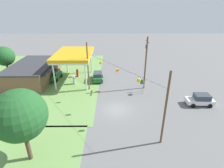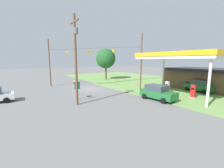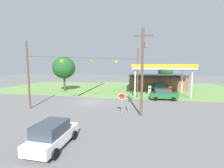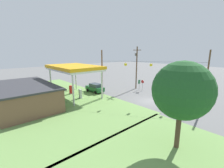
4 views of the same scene
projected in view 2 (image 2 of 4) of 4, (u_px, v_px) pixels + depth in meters
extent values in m
plane|color=slate|center=(91.00, 89.00, 26.46)|extent=(160.00, 160.00, 0.00)
cube|color=#6B934C|center=(220.00, 90.00, 25.23)|extent=(36.00, 28.00, 0.04)
cube|color=#6B934C|center=(112.00, 76.00, 48.47)|extent=(24.00, 24.00, 0.04)
cube|color=silver|center=(181.00, 58.00, 20.93)|extent=(11.07, 6.98, 0.35)
cube|color=orange|center=(182.00, 54.00, 20.86)|extent=(11.27, 7.18, 0.55)
cylinder|color=silver|center=(141.00, 76.00, 23.72)|extent=(0.28, 0.28, 5.20)
cylinder|color=silver|center=(209.00, 83.00, 15.74)|extent=(0.28, 0.28, 5.20)
cylinder|color=silver|center=(163.00, 74.00, 27.00)|extent=(0.28, 0.28, 5.20)
cube|color=brown|center=(209.00, 79.00, 26.37)|extent=(13.44, 7.76, 3.36)
cube|color=#333338|center=(210.00, 69.00, 26.09)|extent=(13.74, 8.06, 0.24)
cube|color=#333338|center=(198.00, 72.00, 23.74)|extent=(12.10, 0.70, 0.20)
cube|color=gray|center=(167.00, 92.00, 23.38)|extent=(0.71, 0.56, 0.12)
cube|color=silver|center=(167.00, 87.00, 23.24)|extent=(0.55, 0.40, 1.65)
cube|color=black|center=(166.00, 85.00, 23.07)|extent=(0.39, 0.03, 0.24)
cube|color=gray|center=(193.00, 97.00, 20.16)|extent=(0.71, 0.56, 0.12)
cube|color=red|center=(193.00, 91.00, 20.02)|extent=(0.55, 0.40, 1.65)
cube|color=black|center=(193.00, 89.00, 19.84)|extent=(0.39, 0.03, 0.24)
cube|color=#1E602D|center=(158.00, 94.00, 19.02)|extent=(4.65, 2.05, 0.86)
cube|color=#333D47|center=(156.00, 88.00, 19.11)|extent=(2.59, 1.81, 0.71)
cylinder|color=black|center=(172.00, 98.00, 18.55)|extent=(0.69, 0.25, 0.68)
cylinder|color=black|center=(163.00, 101.00, 17.41)|extent=(0.69, 0.25, 0.68)
cylinder|color=black|center=(153.00, 94.00, 20.76)|extent=(0.69, 0.25, 0.68)
cylinder|color=black|center=(144.00, 96.00, 19.62)|extent=(0.69, 0.25, 0.68)
cube|color=#1E602D|center=(199.00, 87.00, 23.92)|extent=(4.62, 2.29, 0.90)
cube|color=#333D47|center=(201.00, 82.00, 23.56)|extent=(2.61, 1.94, 0.73)
cylinder|color=black|center=(187.00, 89.00, 24.72)|extent=(0.70, 0.29, 0.68)
cylinder|color=black|center=(194.00, 88.00, 25.63)|extent=(0.70, 0.29, 0.68)
cylinder|color=black|center=(204.00, 92.00, 22.34)|extent=(0.70, 0.29, 0.68)
cylinder|color=black|center=(211.00, 91.00, 23.25)|extent=(0.70, 0.29, 0.68)
cylinder|color=black|center=(7.00, 97.00, 19.18)|extent=(0.25, 0.69, 0.68)
cylinder|color=black|center=(6.00, 100.00, 17.61)|extent=(0.25, 0.69, 0.68)
cylinder|color=#99999E|center=(74.00, 92.00, 19.16)|extent=(0.08, 0.08, 2.10)
cylinder|color=white|center=(74.00, 83.00, 19.00)|extent=(0.80, 0.03, 0.80)
cylinder|color=red|center=(74.00, 83.00, 19.00)|extent=(0.70, 0.03, 0.70)
cylinder|color=gray|center=(77.00, 91.00, 18.50)|extent=(0.07, 0.07, 2.40)
cube|color=#146B33|center=(77.00, 86.00, 18.34)|extent=(0.04, 0.70, 0.90)
cylinder|color=brown|center=(76.00, 61.00, 16.35)|extent=(0.28, 0.28, 9.84)
cube|color=brown|center=(74.00, 21.00, 15.70)|extent=(2.20, 0.14, 0.14)
cylinder|color=#59595B|center=(76.00, 31.00, 15.57)|extent=(0.44, 0.44, 0.60)
cylinder|color=brown|center=(49.00, 63.00, 28.72)|extent=(0.24, 0.24, 8.99)
cylinder|color=brown|center=(141.00, 64.00, 22.79)|extent=(0.24, 0.24, 8.99)
cylinder|color=black|center=(90.00, 48.00, 25.36)|extent=(14.38, 10.02, 0.02)
cylinder|color=black|center=(68.00, 50.00, 26.87)|extent=(0.02, 0.02, 0.35)
cube|color=yellow|center=(68.00, 52.00, 26.93)|extent=(0.32, 0.32, 0.40)
sphere|color=yellow|center=(67.00, 52.00, 26.83)|extent=(0.28, 0.28, 0.28)
cylinder|color=black|center=(90.00, 49.00, 25.38)|extent=(0.02, 0.02, 0.35)
cube|color=yellow|center=(90.00, 52.00, 25.44)|extent=(0.32, 0.32, 0.40)
sphere|color=red|center=(89.00, 52.00, 25.35)|extent=(0.28, 0.28, 0.28)
cylinder|color=black|center=(114.00, 49.00, 23.90)|extent=(0.02, 0.02, 0.35)
cube|color=yellow|center=(114.00, 51.00, 23.96)|extent=(0.32, 0.32, 0.40)
sphere|color=yellow|center=(113.00, 51.00, 23.86)|extent=(0.28, 0.28, 0.28)
cylinder|color=#4C3828|center=(106.00, 73.00, 39.12)|extent=(0.44, 0.44, 3.42)
sphere|color=#1E5123|center=(106.00, 59.00, 38.53)|extent=(5.06, 5.06, 5.06)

